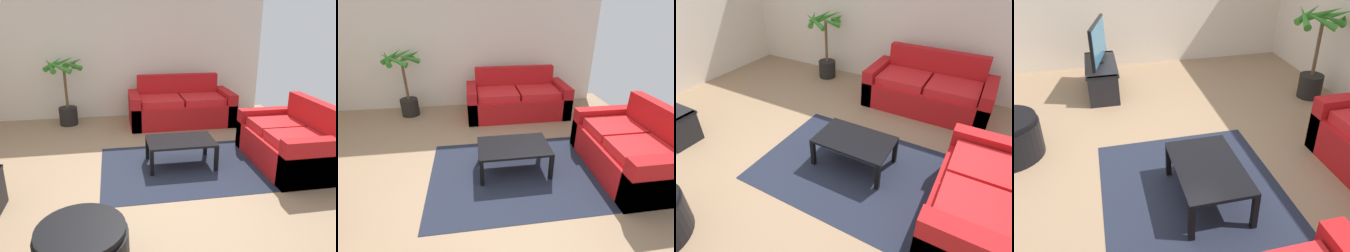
% 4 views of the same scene
% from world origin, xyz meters
% --- Properties ---
extents(ground_plane, '(6.60, 6.60, 0.00)m').
position_xyz_m(ground_plane, '(0.00, 0.00, 0.00)').
color(ground_plane, '#937556').
extents(tv_stand, '(1.10, 0.45, 0.45)m').
position_xyz_m(tv_stand, '(-1.90, -0.37, 0.29)').
color(tv_stand, black).
rests_on(tv_stand, ground).
extents(tv, '(0.98, 0.24, 0.60)m').
position_xyz_m(tv, '(-1.90, -0.36, 0.76)').
color(tv, black).
rests_on(tv, tv_stand).
extents(coffee_table, '(0.92, 0.59, 0.38)m').
position_xyz_m(coffee_table, '(0.77, 0.43, 0.33)').
color(coffee_table, black).
rests_on(coffee_table, ground).
extents(area_rug, '(2.20, 1.70, 0.01)m').
position_xyz_m(area_rug, '(0.77, 0.33, 0.00)').
color(area_rug, '#1E2333').
rests_on(area_rug, ground).
extents(potted_palm, '(0.75, 0.75, 1.29)m').
position_xyz_m(potted_palm, '(-0.99, 2.56, 0.62)').
color(potted_palm, black).
rests_on(potted_palm, ground).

